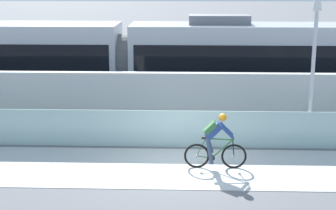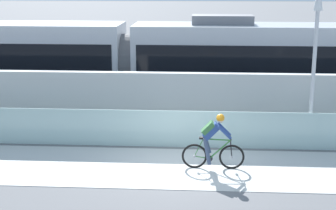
% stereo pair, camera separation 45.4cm
% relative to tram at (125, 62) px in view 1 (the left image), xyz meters
% --- Properties ---
extents(ground_plane, '(200.00, 200.00, 0.00)m').
position_rel_tram_xyz_m(ground_plane, '(2.47, -6.85, -1.89)').
color(ground_plane, slate).
extents(bike_path_deck, '(32.00, 3.20, 0.01)m').
position_rel_tram_xyz_m(bike_path_deck, '(2.47, -6.85, -1.89)').
color(bike_path_deck, beige).
rests_on(bike_path_deck, ground).
extents(glass_parapet, '(32.00, 0.05, 1.19)m').
position_rel_tram_xyz_m(glass_parapet, '(2.47, -5.00, -1.30)').
color(glass_parapet, silver).
rests_on(glass_parapet, ground).
extents(concrete_barrier_wall, '(32.00, 0.36, 2.08)m').
position_rel_tram_xyz_m(concrete_barrier_wall, '(2.47, -3.20, -0.85)').
color(concrete_barrier_wall, silver).
rests_on(concrete_barrier_wall, ground).
extents(tram_rail_near, '(32.00, 0.08, 0.01)m').
position_rel_tram_xyz_m(tram_rail_near, '(2.47, -0.72, -1.89)').
color(tram_rail_near, '#595654').
rests_on(tram_rail_near, ground).
extents(tram_rail_far, '(32.00, 0.08, 0.01)m').
position_rel_tram_xyz_m(tram_rail_far, '(2.47, 0.72, -1.89)').
color(tram_rail_far, '#595654').
rests_on(tram_rail_far, ground).
extents(tram, '(22.56, 2.54, 3.81)m').
position_rel_tram_xyz_m(tram, '(0.00, 0.00, 0.00)').
color(tram, silver).
rests_on(tram, ground).
extents(cyclist_on_bike, '(1.77, 0.58, 1.61)m').
position_rel_tram_xyz_m(cyclist_on_bike, '(3.34, -6.85, -1.09)').
color(cyclist_on_bike, black).
rests_on(cyclist_on_bike, ground).
extents(lamp_post_antenna, '(0.28, 0.28, 5.20)m').
position_rel_tram_xyz_m(lamp_post_antenna, '(6.44, -4.70, 1.40)').
color(lamp_post_antenna, gray).
rests_on(lamp_post_antenna, ground).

